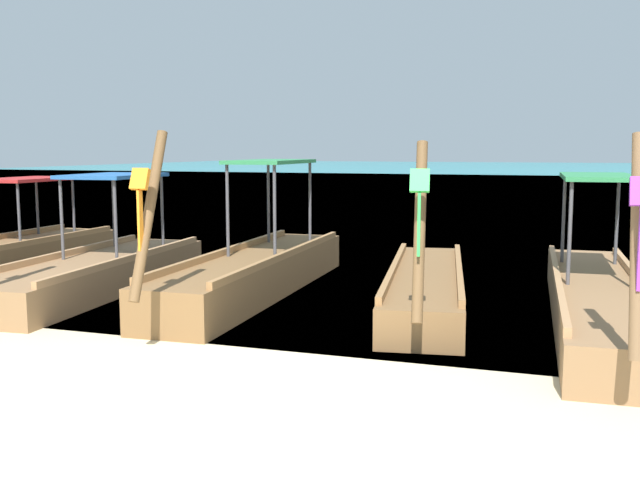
% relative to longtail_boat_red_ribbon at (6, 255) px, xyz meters
% --- Properties ---
extents(ground, '(120.00, 120.00, 0.00)m').
position_rel_longtail_boat_red_ribbon_xyz_m(ground, '(6.44, -5.32, -0.34)').
color(ground, beige).
extents(sea_water, '(120.00, 120.00, 0.00)m').
position_rel_longtail_boat_red_ribbon_xyz_m(sea_water, '(6.44, 56.83, -0.34)').
color(sea_water, teal).
rests_on(sea_water, ground).
extents(longtail_boat_red_ribbon, '(1.32, 5.89, 2.79)m').
position_rel_longtail_boat_red_ribbon_xyz_m(longtail_boat_red_ribbon, '(0.00, 0.00, 0.00)').
color(longtail_boat_red_ribbon, brown).
rests_on(longtail_boat_red_ribbon, ground).
extents(longtail_boat_yellow_ribbon, '(1.74, 5.81, 2.69)m').
position_rel_longtail_boat_red_ribbon_xyz_m(longtail_boat_yellow_ribbon, '(2.55, -0.90, -0.01)').
color(longtail_boat_yellow_ribbon, olive).
rests_on(longtail_boat_yellow_ribbon, ground).
extents(longtail_boat_orange_ribbon, '(1.31, 6.64, 2.48)m').
position_rel_longtail_boat_red_ribbon_xyz_m(longtail_boat_orange_ribbon, '(5.05, -0.25, 0.02)').
color(longtail_boat_orange_ribbon, brown).
rests_on(longtail_boat_orange_ribbon, ground).
extents(longtail_boat_green_ribbon, '(1.79, 5.90, 2.36)m').
position_rel_longtail_boat_red_ribbon_xyz_m(longtail_boat_green_ribbon, '(7.75, -0.23, -0.08)').
color(longtail_boat_green_ribbon, brown).
rests_on(longtail_boat_green_ribbon, ground).
extents(longtail_boat_violet_ribbon, '(1.37, 6.96, 2.41)m').
position_rel_longtail_boat_red_ribbon_xyz_m(longtail_boat_violet_ribbon, '(10.07, -0.58, -0.01)').
color(longtail_boat_violet_ribbon, olive).
rests_on(longtail_boat_violet_ribbon, ground).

